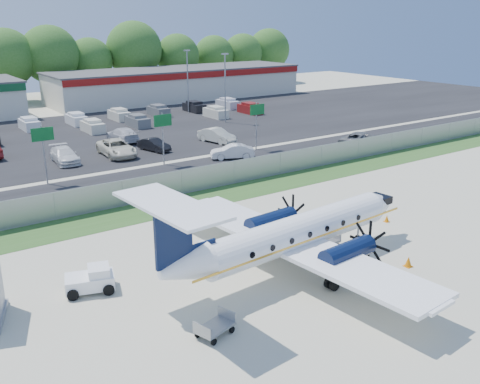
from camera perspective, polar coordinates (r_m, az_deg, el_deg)
ground at (r=32.07m, az=6.20°, el=-6.63°), size 170.00×170.00×0.00m
grass_verge at (r=41.17m, az=-4.80°, el=-0.93°), size 170.00×4.00×0.02m
access_road at (r=47.08m, az=-9.11°, el=1.34°), size 170.00×8.00×0.02m
parking_lot at (r=66.11m, az=-17.24°, el=5.55°), size 170.00×32.00×0.02m
perimeter_fence at (r=42.53m, az=-6.19°, el=1.06°), size 120.00×0.06×1.99m
building_east at (r=95.88m, az=-6.60°, el=11.44°), size 44.40×12.40×5.24m
sign_left at (r=47.13m, az=-20.25°, el=4.99°), size 1.80×0.26×5.00m
sign_mid at (r=50.93m, az=-8.23°, el=6.81°), size 1.80×0.26×5.00m
sign_right at (r=56.64m, az=1.81°, el=8.10°), size 1.80×0.26×5.00m
light_pole_ne at (r=72.07m, az=-1.60°, el=11.52°), size 0.90×0.35×9.09m
light_pole_se at (r=80.56m, az=-5.61°, el=12.12°), size 0.90×0.35×9.09m
tree_line at (r=98.63m, az=-23.58°, el=8.72°), size 112.00×6.00×14.00m
aircraft at (r=29.35m, az=5.79°, el=-4.40°), size 18.17×17.90×5.60m
pushback_tug at (r=28.64m, az=-15.52°, el=-8.98°), size 2.73×2.33×1.30m
baggage_cart_near at (r=24.21m, az=-2.71°, el=-14.15°), size 1.95×1.48×0.91m
baggage_cart_far at (r=32.73m, az=8.88°, el=-5.29°), size 2.17×1.51×1.05m
cone_nose at (r=38.11m, az=15.39°, el=-2.75°), size 0.34×0.34×0.49m
cone_port_wing at (r=31.73m, az=17.52°, el=-7.12°), size 0.43×0.43×0.61m
cone_starboard_wing at (r=36.19m, az=-2.06°, el=-3.18°), size 0.36×0.36×0.52m
road_car_mid at (r=53.59m, az=-0.84°, el=3.59°), size 4.54×3.18×1.42m
road_car_east at (r=60.18m, az=12.80°, el=4.74°), size 6.29×3.80×1.63m
parked_car_b at (r=54.76m, az=-18.15°, el=3.00°), size 2.42×5.23×1.48m
parked_car_c at (r=56.11m, az=-12.97°, el=3.79°), size 3.02×6.06×1.65m
parked_car_d at (r=57.52m, az=-9.14°, el=4.36°), size 2.40×4.21×1.31m
parked_car_e at (r=60.83m, az=-2.48°, el=5.31°), size 2.66×5.04×1.58m
parked_car_g at (r=62.67m, az=-12.36°, el=5.29°), size 2.29×5.53×1.60m
far_parking_rows at (r=70.80m, az=-18.53°, el=6.20°), size 56.00×10.00×1.60m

